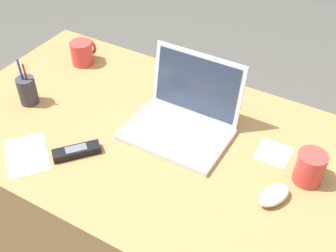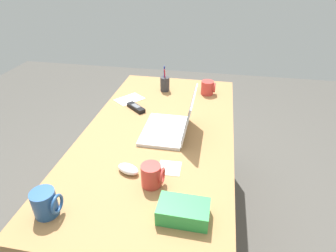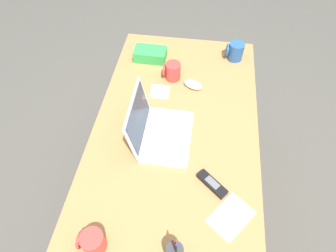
{
  "view_description": "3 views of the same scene",
  "coord_description": "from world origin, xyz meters",
  "px_view_note": "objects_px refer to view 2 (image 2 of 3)",
  "views": [
    {
      "loc": [
        0.5,
        -0.89,
        1.71
      ],
      "look_at": [
        -0.02,
        -0.01,
        0.83
      ],
      "focal_mm": 46.38,
      "sensor_mm": 36.0,
      "label": 1
    },
    {
      "loc": [
        1.29,
        0.29,
        1.6
      ],
      "look_at": [
        0.04,
        0.06,
        0.83
      ],
      "focal_mm": 30.36,
      "sensor_mm": 36.0,
      "label": 2
    },
    {
      "loc": [
        -0.84,
        -0.09,
        1.92
      ],
      "look_at": [
        -0.02,
        0.03,
        0.86
      ],
      "focal_mm": 31.39,
      "sensor_mm": 36.0,
      "label": 3
    }
  ],
  "objects_px": {
    "laptop": "(172,125)",
    "coffee_mug_spare": "(46,203)",
    "coffee_mug_white": "(152,175)",
    "coffee_mug_tall": "(208,88)",
    "cordless_phone": "(136,108)",
    "computer_mouse": "(128,169)",
    "snack_bag": "(183,211)",
    "pen_holder": "(165,84)"
  },
  "relations": [
    {
      "from": "laptop",
      "to": "coffee_mug_white",
      "type": "distance_m",
      "value": 0.42
    },
    {
      "from": "cordless_phone",
      "to": "coffee_mug_white",
      "type": "bearing_deg",
      "value": 21.68
    },
    {
      "from": "laptop",
      "to": "coffee_mug_spare",
      "type": "height_order",
      "value": "laptop"
    },
    {
      "from": "computer_mouse",
      "to": "pen_holder",
      "type": "bearing_deg",
      "value": -157.47
    },
    {
      "from": "computer_mouse",
      "to": "cordless_phone",
      "type": "relative_size",
      "value": 0.76
    },
    {
      "from": "coffee_mug_white",
      "to": "coffee_mug_spare",
      "type": "height_order",
      "value": "coffee_mug_spare"
    },
    {
      "from": "coffee_mug_white",
      "to": "coffee_mug_spare",
      "type": "relative_size",
      "value": 0.95
    },
    {
      "from": "cordless_phone",
      "to": "pen_holder",
      "type": "relative_size",
      "value": 0.78
    },
    {
      "from": "computer_mouse",
      "to": "coffee_mug_spare",
      "type": "height_order",
      "value": "coffee_mug_spare"
    },
    {
      "from": "laptop",
      "to": "snack_bag",
      "type": "distance_m",
      "value": 0.59
    },
    {
      "from": "coffee_mug_spare",
      "to": "snack_bag",
      "type": "distance_m",
      "value": 0.51
    },
    {
      "from": "computer_mouse",
      "to": "coffee_mug_tall",
      "type": "relative_size",
      "value": 1.08
    },
    {
      "from": "laptop",
      "to": "pen_holder",
      "type": "xyz_separation_m",
      "value": [
        -0.54,
        -0.15,
        0.01
      ]
    },
    {
      "from": "computer_mouse",
      "to": "snack_bag",
      "type": "bearing_deg",
      "value": 74.79
    },
    {
      "from": "pen_holder",
      "to": "computer_mouse",
      "type": "bearing_deg",
      "value": 0.61
    },
    {
      "from": "coffee_mug_tall",
      "to": "cordless_phone",
      "type": "bearing_deg",
      "value": -53.69
    },
    {
      "from": "coffee_mug_spare",
      "to": "cordless_phone",
      "type": "distance_m",
      "value": 0.88
    },
    {
      "from": "coffee_mug_tall",
      "to": "snack_bag",
      "type": "xyz_separation_m",
      "value": [
        1.12,
        -0.02,
        -0.01
      ]
    },
    {
      "from": "coffee_mug_tall",
      "to": "coffee_mug_spare",
      "type": "xyz_separation_m",
      "value": [
        1.19,
        -0.52,
        0.01
      ]
    },
    {
      "from": "laptop",
      "to": "cordless_phone",
      "type": "xyz_separation_m",
      "value": [
        -0.23,
        -0.27,
        -0.03
      ]
    },
    {
      "from": "laptop",
      "to": "coffee_mug_spare",
      "type": "relative_size",
      "value": 3.09
    },
    {
      "from": "cordless_phone",
      "to": "snack_bag",
      "type": "xyz_separation_m",
      "value": [
        0.8,
        0.41,
        0.02
      ]
    },
    {
      "from": "laptop",
      "to": "coffee_mug_white",
      "type": "height_order",
      "value": "laptop"
    },
    {
      "from": "cordless_phone",
      "to": "snack_bag",
      "type": "relative_size",
      "value": 0.74
    },
    {
      "from": "cordless_phone",
      "to": "computer_mouse",
      "type": "bearing_deg",
      "value": 12.78
    },
    {
      "from": "coffee_mug_spare",
      "to": "coffee_mug_white",
      "type": "bearing_deg",
      "value": 122.67
    },
    {
      "from": "coffee_mug_white",
      "to": "coffee_mug_tall",
      "type": "xyz_separation_m",
      "value": [
        -0.96,
        0.17,
        -0.0
      ]
    },
    {
      "from": "coffee_mug_tall",
      "to": "coffee_mug_spare",
      "type": "bearing_deg",
      "value": -23.66
    },
    {
      "from": "laptop",
      "to": "coffee_mug_tall",
      "type": "xyz_separation_m",
      "value": [
        -0.54,
        0.16,
        -0.0
      ]
    },
    {
      "from": "snack_bag",
      "to": "cordless_phone",
      "type": "bearing_deg",
      "value": -152.8
    },
    {
      "from": "laptop",
      "to": "coffee_mug_tall",
      "type": "distance_m",
      "value": 0.56
    },
    {
      "from": "cordless_phone",
      "to": "laptop",
      "type": "bearing_deg",
      "value": 49.96
    },
    {
      "from": "computer_mouse",
      "to": "snack_bag",
      "type": "distance_m",
      "value": 0.35
    },
    {
      "from": "laptop",
      "to": "coffee_mug_white",
      "type": "relative_size",
      "value": 3.25
    },
    {
      "from": "laptop",
      "to": "pen_holder",
      "type": "height_order",
      "value": "laptop"
    },
    {
      "from": "computer_mouse",
      "to": "pen_holder",
      "type": "height_order",
      "value": "pen_holder"
    },
    {
      "from": "coffee_mug_tall",
      "to": "pen_holder",
      "type": "height_order",
      "value": "pen_holder"
    },
    {
      "from": "coffee_mug_tall",
      "to": "cordless_phone",
      "type": "relative_size",
      "value": 0.7
    },
    {
      "from": "cordless_phone",
      "to": "snack_bag",
      "type": "height_order",
      "value": "snack_bag"
    },
    {
      "from": "snack_bag",
      "to": "coffee_mug_tall",
      "type": "bearing_deg",
      "value": 179.14
    },
    {
      "from": "coffee_mug_tall",
      "to": "snack_bag",
      "type": "bearing_deg",
      "value": -0.86
    },
    {
      "from": "computer_mouse",
      "to": "coffee_mug_spare",
      "type": "distance_m",
      "value": 0.36
    }
  ]
}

